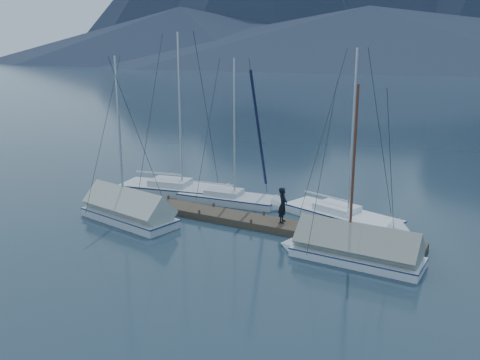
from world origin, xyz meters
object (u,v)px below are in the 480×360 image
(sailboat_covered_far, at_px, (123,211))
(sailboat_open_right, at_px, (356,221))
(person, at_px, (283,205))
(sailboat_open_mid, at_px, (242,201))
(sailboat_covered_near, at_px, (346,250))
(sailboat_open_left, at_px, (191,192))

(sailboat_covered_far, bearing_deg, sailboat_open_right, 25.56)
(sailboat_open_right, height_order, person, sailboat_open_right)
(sailboat_covered_far, bearing_deg, sailboat_open_mid, 53.52)
(sailboat_open_mid, relative_size, sailboat_covered_near, 1.11)
(person, bearing_deg, sailboat_covered_near, -128.38)
(sailboat_covered_far, xyz_separation_m, person, (7.75, 2.71, 0.77))
(sailboat_open_left, relative_size, sailboat_covered_far, 1.15)
(sailboat_covered_near, bearing_deg, sailboat_covered_far, -176.94)
(sailboat_open_left, xyz_separation_m, sailboat_open_right, (10.32, -0.44, -0.02))
(sailboat_open_mid, distance_m, sailboat_covered_near, 8.97)
(sailboat_covered_far, bearing_deg, sailboat_covered_near, 3.06)
(sailboat_open_right, distance_m, person, 3.96)
(sailboat_covered_near, distance_m, sailboat_covered_far, 11.60)
(sailboat_open_left, xyz_separation_m, sailboat_covered_far, (-0.38, -5.57, 0.26))
(sailboat_open_mid, bearing_deg, sailboat_open_right, -2.63)
(sailboat_open_left, bearing_deg, person, -21.22)
(sailboat_open_left, relative_size, sailboat_open_mid, 1.17)
(sailboat_open_left, relative_size, person, 5.99)
(sailboat_covered_near, distance_m, person, 4.44)
(sailboat_covered_near, xyz_separation_m, person, (-3.84, 2.09, 0.81))
(sailboat_open_right, relative_size, sailboat_covered_near, 1.18)
(sailboat_covered_near, relative_size, sailboat_covered_far, 0.89)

